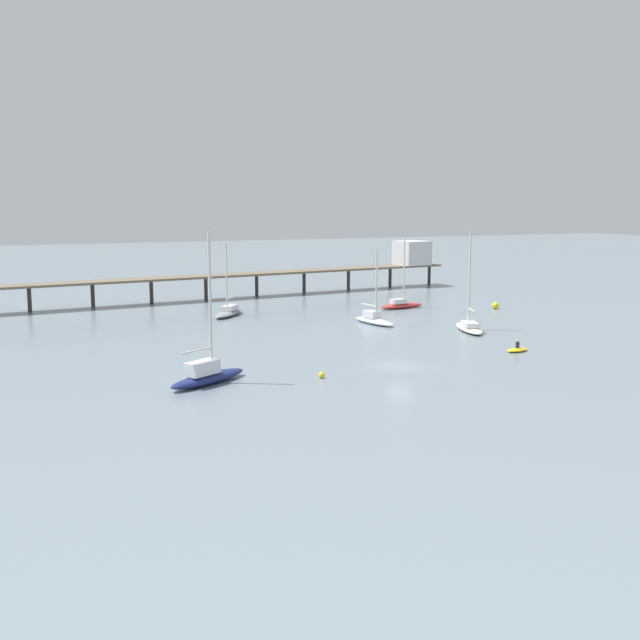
{
  "coord_description": "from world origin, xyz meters",
  "views": [
    {
      "loc": [
        -31.54,
        -58.08,
        14.1
      ],
      "look_at": [
        0.0,
        17.61,
        1.5
      ],
      "focal_mm": 44.51,
      "sensor_mm": 36.0,
      "label": 1
    }
  ],
  "objects_px": {
    "sailboat_navy": "(207,373)",
    "sailboat_white": "(374,319)",
    "pier": "(324,264)",
    "mooring_buoy_outer": "(495,305)",
    "sailboat_gray": "(229,311)",
    "mooring_buoy_mid": "(322,375)",
    "sailboat_cream": "(469,325)",
    "dinghy_yellow": "(517,349)",
    "sailboat_red": "(401,304)"
  },
  "relations": [
    {
      "from": "pier",
      "to": "dinghy_yellow",
      "type": "relative_size",
      "value": 28.24
    },
    {
      "from": "sailboat_navy",
      "to": "mooring_buoy_outer",
      "type": "height_order",
      "value": "sailboat_navy"
    },
    {
      "from": "sailboat_white",
      "to": "sailboat_cream",
      "type": "relative_size",
      "value": 0.8
    },
    {
      "from": "sailboat_cream",
      "to": "pier",
      "type": "bearing_deg",
      "value": 90.7
    },
    {
      "from": "sailboat_gray",
      "to": "sailboat_cream",
      "type": "distance_m",
      "value": 29.35
    },
    {
      "from": "sailboat_gray",
      "to": "mooring_buoy_outer",
      "type": "bearing_deg",
      "value": -12.29
    },
    {
      "from": "pier",
      "to": "sailboat_red",
      "type": "distance_m",
      "value": 20.97
    },
    {
      "from": "sailboat_red",
      "to": "sailboat_cream",
      "type": "height_order",
      "value": "sailboat_cream"
    },
    {
      "from": "sailboat_white",
      "to": "mooring_buoy_mid",
      "type": "relative_size",
      "value": 17.12
    },
    {
      "from": "sailboat_red",
      "to": "mooring_buoy_outer",
      "type": "bearing_deg",
      "value": -24.85
    },
    {
      "from": "sailboat_cream",
      "to": "mooring_buoy_outer",
      "type": "bearing_deg",
      "value": 46.45
    },
    {
      "from": "sailboat_navy",
      "to": "sailboat_white",
      "type": "xyz_separation_m",
      "value": [
        24.94,
        21.46,
        -0.2
      ]
    },
    {
      "from": "mooring_buoy_outer",
      "to": "sailboat_red",
      "type": "bearing_deg",
      "value": 155.15
    },
    {
      "from": "sailboat_red",
      "to": "sailboat_white",
      "type": "bearing_deg",
      "value": -131.38
    },
    {
      "from": "pier",
      "to": "sailboat_gray",
      "type": "xyz_separation_m",
      "value": [
        -20.32,
        -18.34,
        -3.66
      ]
    },
    {
      "from": "sailboat_gray",
      "to": "mooring_buoy_mid",
      "type": "height_order",
      "value": "sailboat_gray"
    },
    {
      "from": "pier",
      "to": "mooring_buoy_mid",
      "type": "relative_size",
      "value": 145.03
    },
    {
      "from": "sailboat_navy",
      "to": "sailboat_gray",
      "type": "relative_size",
      "value": 1.32
    },
    {
      "from": "sailboat_navy",
      "to": "sailboat_red",
      "type": "relative_size",
      "value": 1.29
    },
    {
      "from": "sailboat_navy",
      "to": "mooring_buoy_mid",
      "type": "distance_m",
      "value": 9.04
    },
    {
      "from": "sailboat_white",
      "to": "dinghy_yellow",
      "type": "bearing_deg",
      "value": -75.91
    },
    {
      "from": "mooring_buoy_outer",
      "to": "sailboat_navy",
      "type": "bearing_deg",
      "value": -149.38
    },
    {
      "from": "sailboat_white",
      "to": "sailboat_red",
      "type": "height_order",
      "value": "sailboat_red"
    },
    {
      "from": "pier",
      "to": "sailboat_gray",
      "type": "distance_m",
      "value": 27.62
    },
    {
      "from": "pier",
      "to": "sailboat_cream",
      "type": "relative_size",
      "value": 6.75
    },
    {
      "from": "dinghy_yellow",
      "to": "mooring_buoy_outer",
      "type": "xyz_separation_m",
      "value": [
        15.11,
        25.08,
        0.23
      ]
    },
    {
      "from": "mooring_buoy_mid",
      "to": "mooring_buoy_outer",
      "type": "bearing_deg",
      "value": 37.93
    },
    {
      "from": "sailboat_white",
      "to": "mooring_buoy_outer",
      "type": "distance_m",
      "value": 20.76
    },
    {
      "from": "sailboat_gray",
      "to": "sailboat_navy",
      "type": "bearing_deg",
      "value": -108.73
    },
    {
      "from": "sailboat_navy",
      "to": "mooring_buoy_mid",
      "type": "height_order",
      "value": "sailboat_navy"
    },
    {
      "from": "sailboat_white",
      "to": "pier",
      "type": "bearing_deg",
      "value": 77.4
    },
    {
      "from": "sailboat_navy",
      "to": "sailboat_gray",
      "type": "distance_m",
      "value": 35.86
    },
    {
      "from": "sailboat_navy",
      "to": "sailboat_red",
      "type": "height_order",
      "value": "sailboat_navy"
    },
    {
      "from": "mooring_buoy_mid",
      "to": "mooring_buoy_outer",
      "type": "relative_size",
      "value": 0.56
    },
    {
      "from": "sailboat_navy",
      "to": "mooring_buoy_outer",
      "type": "distance_m",
      "value": 52.34
    },
    {
      "from": "sailboat_navy",
      "to": "dinghy_yellow",
      "type": "distance_m",
      "value": 29.98
    },
    {
      "from": "pier",
      "to": "mooring_buoy_outer",
      "type": "relative_size",
      "value": 80.91
    },
    {
      "from": "sailboat_cream",
      "to": "dinghy_yellow",
      "type": "xyz_separation_m",
      "value": [
        -2.38,
        -11.68,
        -0.38
      ]
    },
    {
      "from": "sailboat_navy",
      "to": "sailboat_cream",
      "type": "xyz_separation_m",
      "value": [
        32.31,
        13.26,
        -0.23
      ]
    },
    {
      "from": "dinghy_yellow",
      "to": "sailboat_gray",
      "type": "bearing_deg",
      "value": 119.63
    },
    {
      "from": "sailboat_cream",
      "to": "dinghy_yellow",
      "type": "relative_size",
      "value": 4.18
    },
    {
      "from": "sailboat_cream",
      "to": "sailboat_gray",
      "type": "bearing_deg",
      "value": 135.13
    },
    {
      "from": "sailboat_navy",
      "to": "sailboat_white",
      "type": "relative_size",
      "value": 1.36
    },
    {
      "from": "sailboat_gray",
      "to": "pier",
      "type": "bearing_deg",
      "value": 42.06
    },
    {
      "from": "pier",
      "to": "mooring_buoy_outer",
      "type": "bearing_deg",
      "value": -62.75
    },
    {
      "from": "pier",
      "to": "sailboat_white",
      "type": "distance_m",
      "value": 31.8
    },
    {
      "from": "sailboat_cream",
      "to": "sailboat_white",
      "type": "bearing_deg",
      "value": 131.94
    },
    {
      "from": "pier",
      "to": "mooring_buoy_outer",
      "type": "height_order",
      "value": "pier"
    },
    {
      "from": "dinghy_yellow",
      "to": "mooring_buoy_outer",
      "type": "distance_m",
      "value": 29.28
    },
    {
      "from": "pier",
      "to": "sailboat_red",
      "type": "relative_size",
      "value": 8.04
    }
  ]
}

